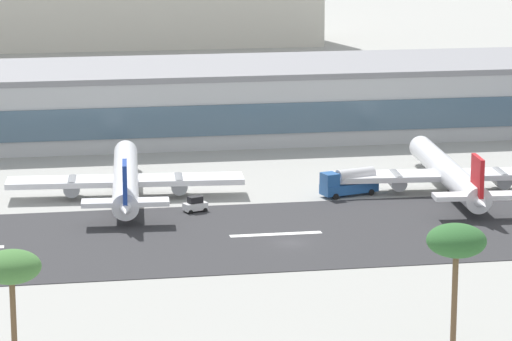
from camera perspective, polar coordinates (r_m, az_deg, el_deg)
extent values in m
plane|color=#9E9E99|center=(165.09, 1.51, -3.19)|extent=(1400.00, 1400.00, 0.00)
cube|color=#2D2D30|center=(169.15, 1.22, -2.78)|extent=(800.00, 32.54, 0.08)
cube|color=white|center=(168.94, 0.87, -2.78)|extent=(12.00, 1.20, 0.01)
cube|color=#B7BABC|center=(233.76, -1.26, 2.99)|extent=(176.61, 28.39, 11.56)
cube|color=#476075|center=(219.90, -0.70, 2.22)|extent=(171.31, 0.30, 5.20)
cube|color=gray|center=(232.78, -1.26, 4.52)|extent=(178.38, 28.68, 1.00)
cylinder|color=white|center=(189.56, -5.69, -0.28)|extent=(6.28, 36.22, 3.61)
sphere|color=white|center=(207.17, -5.69, 0.83)|extent=(3.43, 3.43, 3.43)
cone|color=white|center=(172.04, -5.70, -1.63)|extent=(3.72, 6.71, 3.24)
cube|color=white|center=(188.94, -5.69, -0.44)|extent=(34.21, 7.92, 0.79)
cylinder|color=gray|center=(189.19, -3.38, -0.58)|extent=(2.71, 5.21, 2.34)
cylinder|color=gray|center=(189.28, -7.99, -0.67)|extent=(2.71, 5.21, 2.34)
cube|color=white|center=(173.35, -5.70, -1.40)|extent=(11.72, 3.82, 0.63)
cube|color=navy|center=(172.75, -5.72, -0.58)|extent=(0.94, 4.90, 5.77)
cylinder|color=black|center=(188.34, -5.68, -1.09)|extent=(0.65, 0.65, 0.99)
cylinder|color=white|center=(194.15, 8.31, -0.05)|extent=(6.28, 36.26, 3.61)
sphere|color=white|center=(211.31, 7.16, 1.03)|extent=(3.43, 3.43, 3.43)
cone|color=white|center=(177.15, 9.69, -1.33)|extent=(3.72, 6.72, 3.25)
cube|color=white|center=(193.54, 8.36, -0.20)|extent=(34.77, 7.96, 0.79)
cylinder|color=gray|center=(195.67, 10.56, -0.33)|extent=(2.71, 5.21, 2.35)
cylinder|color=gray|center=(191.99, 6.10, -0.43)|extent=(2.71, 5.21, 2.35)
cube|color=white|center=(178.42, 9.57, -1.10)|extent=(11.91, 3.84, 0.64)
cube|color=red|center=(177.84, 9.60, -0.31)|extent=(0.94, 4.90, 5.78)
cylinder|color=black|center=(192.96, 8.42, -0.83)|extent=(0.65, 0.65, 0.99)
cube|color=white|center=(180.28, -2.66, -1.57)|extent=(3.56, 2.60, 1.00)
cube|color=black|center=(180.05, -2.66, -1.27)|extent=(2.24, 1.86, 0.90)
cylinder|color=black|center=(180.22, -2.22, -1.73)|extent=(0.66, 0.47, 0.60)
cylinder|color=black|center=(181.59, -2.46, -1.62)|extent=(0.66, 0.47, 0.60)
cylinder|color=black|center=(179.22, -2.86, -1.82)|extent=(0.66, 0.47, 0.60)
cylinder|color=black|center=(180.61, -3.09, -1.71)|extent=(0.66, 0.47, 0.60)
cube|color=#23569E|center=(189.65, 4.07, -0.76)|extent=(8.89, 4.94, 1.40)
cylinder|color=silver|center=(189.76, 4.34, -0.21)|extent=(6.14, 3.68, 2.10)
cube|color=#23569E|center=(187.70, 3.23, -0.39)|extent=(2.64, 2.88, 1.80)
cylinder|color=black|center=(189.45, 3.09, -0.98)|extent=(0.94, 0.53, 0.90)
cylinder|color=black|center=(187.26, 3.48, -1.14)|extent=(0.94, 0.53, 0.90)
cylinder|color=black|center=(192.38, 4.63, -0.79)|extent=(0.94, 0.53, 0.90)
cylinder|color=black|center=(190.23, 5.04, -0.95)|extent=(0.94, 0.53, 0.90)
cylinder|color=brown|center=(127.29, 8.62, -5.51)|extent=(0.57, 0.57, 11.45)
ellipsoid|color=#2D602D|center=(125.64, 8.71, -3.03)|extent=(5.73, 5.73, 3.15)
cylinder|color=brown|center=(122.09, -10.49, -6.55)|extent=(0.54, 0.54, 10.75)
ellipsoid|color=#427538|center=(120.44, -10.59, -4.14)|extent=(5.44, 5.44, 2.99)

